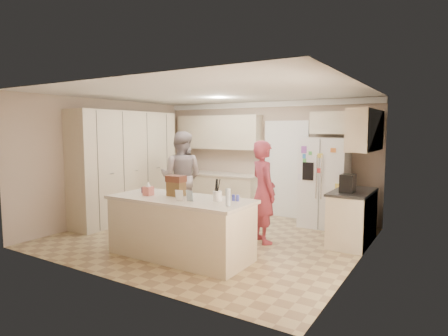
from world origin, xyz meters
The scene contains 41 objects.
floor centered at (0.00, 0.00, -0.01)m, with size 5.20×4.60×0.02m, color tan.
ceiling centered at (0.00, 0.00, 2.61)m, with size 5.20×4.60×0.02m, color white.
wall_back centered at (0.00, 2.31, 1.30)m, with size 5.20×0.02×2.60m, color tan.
wall_front centered at (0.00, -2.31, 1.30)m, with size 5.20×0.02×2.60m, color tan.
wall_left centered at (-2.61, 0.00, 1.30)m, with size 0.02×4.60×2.60m, color tan.
wall_right centered at (2.61, 0.00, 1.30)m, with size 0.02×4.60×2.60m, color tan.
crown_back centered at (0.00, 2.26, 2.53)m, with size 5.20×0.08×0.12m, color white.
pantry_bank centered at (-2.30, 0.20, 1.18)m, with size 0.60×2.60×2.35m, color beige.
back_base_cab centered at (-1.15, 2.00, 0.44)m, with size 2.20×0.60×0.88m, color beige.
back_countertop centered at (-1.15, 1.99, 0.90)m, with size 2.24×0.63×0.04m, color #EFE3CA.
back_upper_cab centered at (-1.15, 2.12, 1.90)m, with size 2.20×0.35×0.80m, color beige.
doorway_opening centered at (0.55, 2.28, 1.05)m, with size 0.90×0.06×2.10m, color black.
doorway_casing centered at (0.55, 2.24, 1.05)m, with size 1.02×0.03×2.22m, color white.
wall_frame_upper centered at (0.02, 2.27, 1.55)m, with size 0.15×0.02×0.20m, color brown.
wall_frame_lower centered at (0.02, 2.27, 1.28)m, with size 0.15×0.02×0.20m, color brown.
refrigerator centered at (1.54, 1.88, 0.90)m, with size 0.90×0.70×1.80m, color white.
fridge_seam centered at (1.54, 1.53, 0.90)m, with size 0.01×0.02×1.78m, color gray.
fridge_dispenser centered at (1.32, 1.52, 1.15)m, with size 0.22×0.03×0.35m, color black.
fridge_handle_l centered at (1.49, 1.51, 1.05)m, with size 0.02×0.02×0.85m, color silver.
fridge_handle_r centered at (1.59, 1.51, 1.05)m, with size 0.02×0.02×0.85m, color silver.
over_fridge_cab centered at (1.65, 2.12, 2.10)m, with size 0.95×0.35×0.45m, color beige.
right_base_cab centered at (2.30, 1.00, 0.44)m, with size 0.60×1.20×0.88m, color beige.
right_countertop centered at (2.29, 1.00, 0.90)m, with size 0.63×1.24×0.04m, color #2D2B28.
right_upper_cab centered at (2.43, 1.20, 1.95)m, with size 0.35×1.50×0.70m, color beige.
coffee_maker centered at (2.25, 0.80, 1.07)m, with size 0.22×0.28×0.30m, color black.
island_base centered at (0.20, -1.10, 0.44)m, with size 2.20×0.90×0.88m, color beige.
island_top centered at (0.20, -1.10, 0.90)m, with size 2.28×0.96×0.05m, color #EFE3CA.
utensil_crock centered at (0.85, -1.05, 1.00)m, with size 0.13×0.13×0.15m, color white.
tissue_box centered at (-0.35, -1.20, 1.00)m, with size 0.13×0.13×0.14m, color #D46E64.
tissue_plume centered at (-0.35, -1.20, 1.10)m, with size 0.08×0.08×0.08m, color white.
dollhouse_body centered at (0.05, -1.00, 1.04)m, with size 0.26×0.18×0.22m, color brown.
dollhouse_roof centered at (0.05, -1.00, 1.20)m, with size 0.28×0.20×0.10m, color #592D1E.
jam_jar centered at (-0.60, -1.05, 0.97)m, with size 0.07×0.07×0.09m, color #59263F.
greeting_card_a centered at (0.35, -1.30, 1.01)m, with size 0.12×0.01×0.16m, color white.
greeting_card_b centered at (0.50, -1.25, 1.01)m, with size 0.12×0.01×0.16m, color silver.
water_bottle centered at (1.15, -1.25, 1.04)m, with size 0.07×0.07×0.24m, color silver.
shaker_salt centered at (1.02, -0.88, 0.97)m, with size 0.05×0.05×0.09m, color #3D42B3.
shaker_pepper centered at (1.09, -0.88, 0.97)m, with size 0.05×0.05×0.09m, color #3D42B3.
teen_boy centered at (-1.18, 0.69, 0.96)m, with size 0.94×0.73×1.92m, color gray.
teen_girl centered at (0.95, 0.27, 0.89)m, with size 0.65×0.43×1.78m, color #A82F3E.
fridge_magnets centered at (1.54, 1.52, 0.90)m, with size 0.76×0.02×1.44m, color tan, non-canonical shape.
Camera 1 is at (3.73, -5.54, 1.95)m, focal length 30.00 mm.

